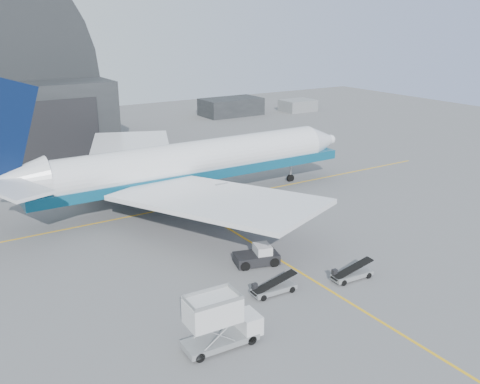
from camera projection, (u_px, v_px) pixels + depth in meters
ground at (287, 264)px, 50.39m from camera, size 200.00×200.00×0.00m
taxi_lines at (219, 223)px, 60.55m from camera, size 80.00×42.12×0.02m
distant_bldg_a at (231, 115)px, 127.53m from camera, size 14.00×8.00×4.00m
distant_bldg_b at (298, 111)px, 132.98m from camera, size 8.00×6.00×2.80m
airliner at (181, 165)px, 65.71m from camera, size 50.04×48.52×17.56m
catering_truck at (219, 322)px, 37.18m from camera, size 5.76×2.38×3.90m
pushback_tug at (258, 257)px, 50.31m from camera, size 4.53×3.33×1.89m
belt_loader_a at (273, 288)px, 44.88m from camera, size 4.21×1.63×1.59m
belt_loader_b at (351, 274)px, 47.37m from camera, size 4.19×1.66×1.58m
traffic_cone at (285, 228)px, 58.31m from camera, size 0.39×0.39×0.56m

